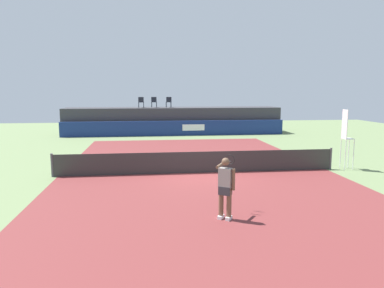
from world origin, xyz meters
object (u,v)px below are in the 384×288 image
(spectator_chair_center, at_px, (169,102))
(net_post_near, at_px, (52,165))
(spectator_chair_left, at_px, (154,102))
(net_post_far, at_px, (331,159))
(spectator_chair_far_left, at_px, (141,102))
(umpire_chair, at_px, (346,135))
(tennis_player, at_px, (225,186))
(tennis_ball, at_px, (103,170))

(spectator_chair_center, xyz_separation_m, net_post_near, (-5.83, -15.22, -2.19))
(spectator_chair_left, height_order, net_post_far, spectator_chair_left)
(spectator_chair_center, relative_size, net_post_near, 0.89)
(net_post_near, bearing_deg, spectator_chair_far_left, 76.78)
(spectator_chair_left, relative_size, spectator_chair_center, 1.00)
(spectator_chair_center, xyz_separation_m, umpire_chair, (7.25, -15.23, -1.11))
(net_post_far, bearing_deg, tennis_player, -136.76)
(net_post_near, bearing_deg, spectator_chair_center, 69.05)
(spectator_chair_left, height_order, tennis_player, spectator_chair_left)
(spectator_chair_far_left, distance_m, net_post_far, 17.56)
(spectator_chair_center, xyz_separation_m, tennis_player, (0.33, -21.09, -1.73))
(spectator_chair_left, bearing_deg, spectator_chair_center, -6.91)
(spectator_chair_left, relative_size, tennis_player, 0.50)
(net_post_near, xyz_separation_m, tennis_ball, (1.99, 0.85, -0.46))
(spectator_chair_center, distance_m, tennis_ball, 15.12)
(spectator_chair_far_left, xyz_separation_m, tennis_player, (2.64, -20.85, -1.73))
(umpire_chair, xyz_separation_m, net_post_near, (-13.08, 0.00, -1.09))
(spectator_chair_far_left, relative_size, net_post_near, 0.89)
(net_post_far, bearing_deg, umpire_chair, -0.22)
(spectator_chair_center, xyz_separation_m, net_post_far, (6.57, -15.22, -2.19))
(umpire_chair, height_order, net_post_near, umpire_chair)
(umpire_chair, relative_size, net_post_near, 2.76)
(spectator_chair_left, distance_m, net_post_near, 16.20)
(spectator_chair_left, distance_m, spectator_chair_center, 1.24)
(spectator_chair_far_left, height_order, net_post_near, spectator_chair_far_left)
(spectator_chair_far_left, relative_size, net_post_far, 0.89)
(umpire_chair, relative_size, net_post_far, 2.76)
(spectator_chair_left, relative_size, net_post_far, 0.89)
(spectator_chair_center, relative_size, tennis_player, 0.50)
(spectator_chair_far_left, xyz_separation_m, umpire_chair, (9.56, -14.99, -1.11))
(spectator_chair_far_left, relative_size, spectator_chair_left, 1.00)
(tennis_player, bearing_deg, spectator_chair_left, 94.22)
(net_post_near, xyz_separation_m, tennis_player, (6.16, -5.87, 0.46))
(spectator_chair_center, height_order, tennis_ball, spectator_chair_center)
(tennis_player, distance_m, tennis_ball, 7.96)
(spectator_chair_left, relative_size, net_post_near, 0.89)
(spectator_chair_far_left, relative_size, spectator_chair_center, 1.00)
(spectator_chair_far_left, height_order, tennis_player, spectator_chair_far_left)
(spectator_chair_left, xyz_separation_m, net_post_near, (-4.60, -15.37, -2.19))
(tennis_player, height_order, tennis_ball, tennis_player)
(net_post_far, bearing_deg, spectator_chair_far_left, 120.65)
(spectator_chair_center, xyz_separation_m, tennis_ball, (-3.84, -14.38, -2.66))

